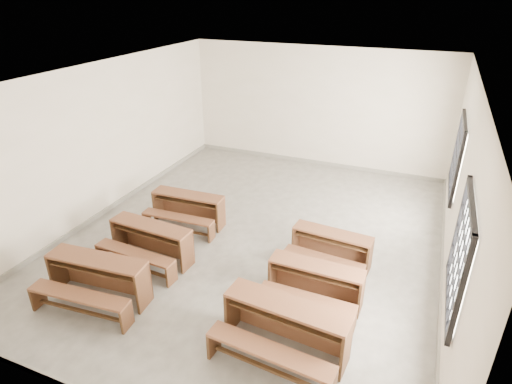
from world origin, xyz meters
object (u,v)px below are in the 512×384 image
at_px(desk_set_2, 187,207).
at_px(desk_set_4, 315,282).
at_px(desk_set_1, 150,240).
at_px(desk_set_0, 97,276).
at_px(desk_set_5, 331,246).
at_px(desk_set_3, 285,326).

xyz_separation_m(desk_set_2, desk_set_4, (3.12, -1.37, -0.01)).
relative_size(desk_set_1, desk_set_4, 1.08).
relative_size(desk_set_0, desk_set_2, 1.10).
bearing_deg(desk_set_0, desk_set_1, 79.43).
xyz_separation_m(desk_set_0, desk_set_5, (3.19, 2.36, -0.06)).
bearing_deg(desk_set_4, desk_set_3, -94.03).
bearing_deg(desk_set_0, desk_set_5, 31.69).
relative_size(desk_set_2, desk_set_3, 0.87).
xyz_separation_m(desk_set_0, desk_set_3, (3.10, 0.09, 0.02)).
distance_m(desk_set_1, desk_set_3, 3.19).
xyz_separation_m(desk_set_1, desk_set_4, (3.08, 0.01, -0.02)).
bearing_deg(desk_set_2, desk_set_0, -94.31).
xyz_separation_m(desk_set_4, desk_set_5, (-0.01, 1.11, -0.02)).
bearing_deg(desk_set_5, desk_set_4, -84.82).
height_order(desk_set_0, desk_set_5, desk_set_0).
relative_size(desk_set_0, desk_set_1, 1.05).
xyz_separation_m(desk_set_3, desk_set_5, (0.09, 2.27, -0.08)).
bearing_deg(desk_set_3, desk_set_1, 163.82).
bearing_deg(desk_set_2, desk_set_4, -26.19).
height_order(desk_set_1, desk_set_5, desk_set_1).
relative_size(desk_set_3, desk_set_4, 1.20).
relative_size(desk_set_4, desk_set_5, 1.02).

